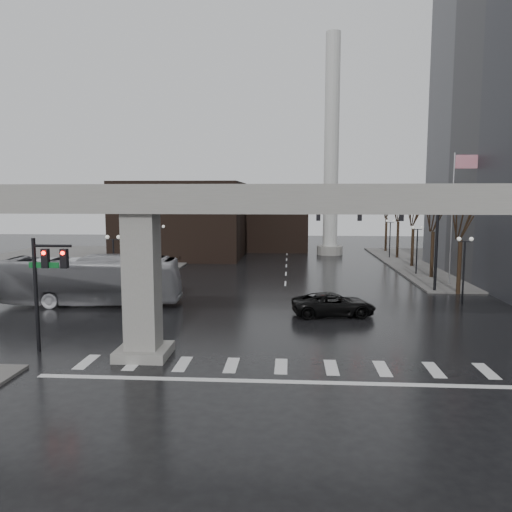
# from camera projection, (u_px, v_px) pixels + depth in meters

# --- Properties ---
(ground) EXTENTS (160.00, 160.00, 0.00)m
(ground) POSITION_uv_depth(u_px,v_px,m) (281.00, 360.00, 24.96)
(ground) COLOR black
(ground) RESTS_ON ground
(sidewalk_ne) EXTENTS (28.00, 36.00, 0.15)m
(sidewalk_ne) POSITION_uv_depth(u_px,v_px,m) (507.00, 265.00, 58.87)
(sidewalk_ne) COLOR #625F5D
(sidewalk_ne) RESTS_ON ground
(sidewalk_nw) EXTENTS (28.00, 36.00, 0.15)m
(sidewalk_nw) POSITION_uv_depth(u_px,v_px,m) (78.00, 261.00, 62.36)
(sidewalk_nw) COLOR #625F5D
(sidewalk_nw) RESTS_ON ground
(elevated_guideway) EXTENTS (48.00, 2.60, 8.70)m
(elevated_guideway) POSITION_uv_depth(u_px,v_px,m) (308.00, 222.00, 24.06)
(elevated_guideway) COLOR gray
(elevated_guideway) RESTS_ON ground
(building_far_left) EXTENTS (16.00, 14.00, 10.00)m
(building_far_left) POSITION_uv_depth(u_px,v_px,m) (183.00, 220.00, 66.91)
(building_far_left) COLOR black
(building_far_left) RESTS_ON ground
(building_far_mid) EXTENTS (10.00, 10.00, 8.00)m
(building_far_mid) POSITION_uv_depth(u_px,v_px,m) (274.00, 224.00, 76.13)
(building_far_mid) COLOR black
(building_far_mid) RESTS_ON ground
(smokestack) EXTENTS (3.60, 3.60, 30.00)m
(smokestack) POSITION_uv_depth(u_px,v_px,m) (331.00, 158.00, 68.54)
(smokestack) COLOR beige
(smokestack) RESTS_ON ground
(signal_mast_arm) EXTENTS (12.12, 0.43, 8.00)m
(signal_mast_arm) POSITION_uv_depth(u_px,v_px,m) (392.00, 224.00, 42.28)
(signal_mast_arm) COLOR black
(signal_mast_arm) RESTS_ON ground
(signal_left_pole) EXTENTS (2.30, 0.30, 6.00)m
(signal_left_pole) POSITION_uv_depth(u_px,v_px,m) (45.00, 275.00, 25.79)
(signal_left_pole) COLOR black
(signal_left_pole) RESTS_ON ground
(flagpole_assembly) EXTENTS (2.06, 0.12, 12.00)m
(flagpole_assembly) POSITION_uv_depth(u_px,v_px,m) (456.00, 203.00, 44.83)
(flagpole_assembly) COLOR silver
(flagpole_assembly) RESTS_ON ground
(lamp_right_0) EXTENTS (1.22, 0.32, 5.11)m
(lamp_right_0) POSITION_uv_depth(u_px,v_px,m) (464.00, 259.00, 37.51)
(lamp_right_0) COLOR black
(lamp_right_0) RESTS_ON ground
(lamp_right_1) EXTENTS (1.22, 0.32, 5.11)m
(lamp_right_1) POSITION_uv_depth(u_px,v_px,m) (417.00, 242.00, 51.38)
(lamp_right_1) COLOR black
(lamp_right_1) RESTS_ON ground
(lamp_right_2) EXTENTS (1.22, 0.32, 5.11)m
(lamp_right_2) POSITION_uv_depth(u_px,v_px,m) (390.00, 232.00, 65.25)
(lamp_right_2) COLOR black
(lamp_right_2) RESTS_ON ground
(lamp_left_0) EXTENTS (1.22, 0.32, 5.11)m
(lamp_left_0) POSITION_uv_depth(u_px,v_px,m) (114.00, 256.00, 39.32)
(lamp_left_0) COLOR black
(lamp_left_0) RESTS_ON ground
(lamp_left_1) EXTENTS (1.22, 0.32, 5.11)m
(lamp_left_1) POSITION_uv_depth(u_px,v_px,m) (160.00, 240.00, 53.19)
(lamp_left_1) COLOR black
(lamp_left_1) RESTS_ON ground
(lamp_left_2) EXTENTS (1.22, 0.32, 5.11)m
(lamp_left_2) POSITION_uv_depth(u_px,v_px,m) (187.00, 231.00, 67.06)
(lamp_left_2) COLOR black
(lamp_left_2) RESTS_ON ground
(tree_right_0) EXTENTS (1.09, 1.58, 7.50)m
(tree_right_0) POSITION_uv_depth(u_px,v_px,m) (460.00, 261.00, 41.50)
(tree_right_0) COLOR black
(tree_right_0) RESTS_ON ground
(tree_right_1) EXTENTS (1.09, 1.61, 7.67)m
(tree_right_1) POSITION_uv_depth(u_px,v_px,m) (433.00, 250.00, 49.42)
(tree_right_1) COLOR black
(tree_right_1) RESTS_ON ground
(tree_right_2) EXTENTS (1.10, 1.63, 7.85)m
(tree_right_2) POSITION_uv_depth(u_px,v_px,m) (413.00, 242.00, 57.33)
(tree_right_2) COLOR black
(tree_right_2) RESTS_ON ground
(tree_right_3) EXTENTS (1.11, 1.66, 8.02)m
(tree_right_3) POSITION_uv_depth(u_px,v_px,m) (398.00, 236.00, 65.25)
(tree_right_3) COLOR black
(tree_right_3) RESTS_ON ground
(tree_right_4) EXTENTS (1.12, 1.69, 8.19)m
(tree_right_4) POSITION_uv_depth(u_px,v_px,m) (386.00, 231.00, 73.17)
(tree_right_4) COLOR black
(tree_right_4) RESTS_ON ground
(pickup_truck) EXTENTS (5.98, 3.37, 1.58)m
(pickup_truck) POSITION_uv_depth(u_px,v_px,m) (334.00, 304.00, 34.10)
(pickup_truck) COLOR black
(pickup_truck) RESTS_ON ground
(city_bus) EXTENTS (13.51, 4.03, 3.71)m
(city_bus) POSITION_uv_depth(u_px,v_px,m) (91.00, 280.00, 37.42)
(city_bus) COLOR #A6A5AA
(city_bus) RESTS_ON ground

